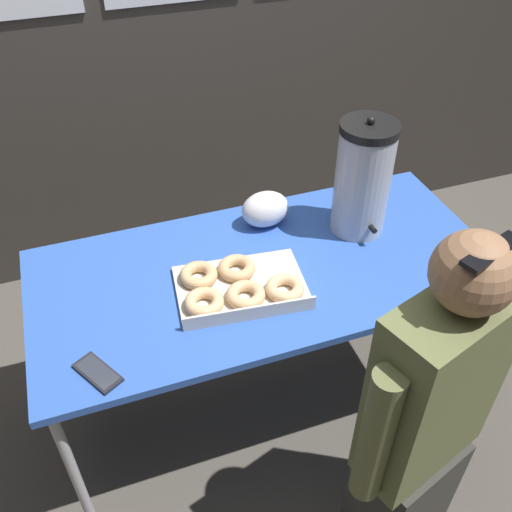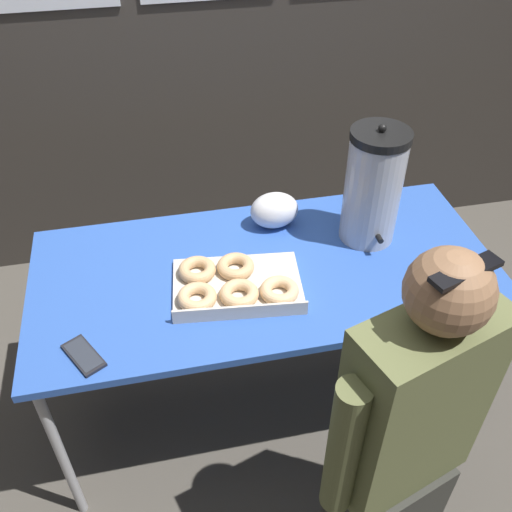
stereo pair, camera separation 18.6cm
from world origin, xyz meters
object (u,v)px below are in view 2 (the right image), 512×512
person_seated (404,438)px  cell_phone (84,355)px  coffee_urn (373,187)px  donut_box (233,285)px

person_seated → cell_phone: bearing=-41.1°
coffee_urn → cell_phone: (-0.98, -0.36, -0.20)m
person_seated → donut_box: bearing=-73.0°
coffee_urn → person_seated: size_ratio=0.34×
cell_phone → person_seated: 0.92m
cell_phone → person_seated: bearing=-53.5°
coffee_urn → cell_phone: coffee_urn is taller
donut_box → coffee_urn: 0.58m
donut_box → coffee_urn: coffee_urn is taller
coffee_urn → cell_phone: 1.06m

